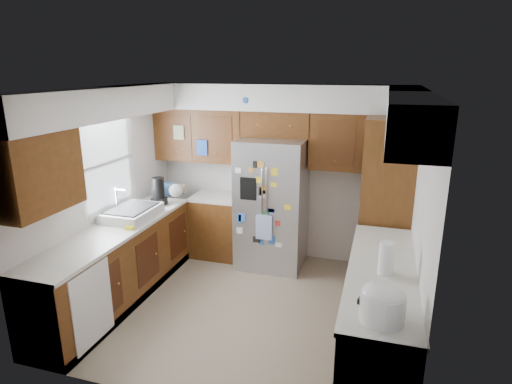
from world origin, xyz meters
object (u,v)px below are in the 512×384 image
rice_cooker (383,301)px  pantry (386,202)px  fridge (272,204)px  paper_towel (386,258)px

rice_cooker → pantry: bearing=90.0°
pantry → rice_cooker: bearing=-90.0°
pantry → rice_cooker: 2.49m
pantry → fridge: size_ratio=1.19×
fridge → rice_cooker: 2.95m
pantry → fridge: 1.51m
rice_cooker → paper_towel: (0.02, 0.77, 0.00)m
fridge → pantry: bearing=-2.1°
pantry → paper_towel: (0.02, -1.71, -0.00)m
paper_towel → fridge: bearing=130.7°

